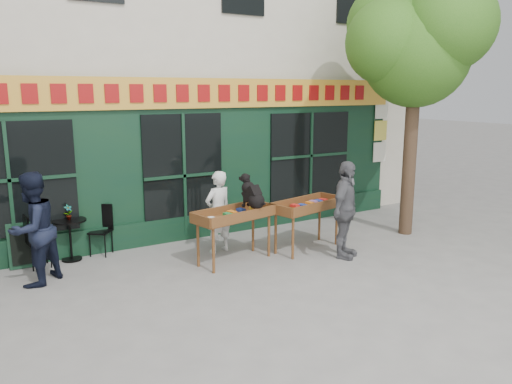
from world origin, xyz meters
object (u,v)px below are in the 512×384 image
(dog, at_px, (253,190))
(book_cart_right, at_px, (307,208))
(man_right, at_px, (345,210))
(bistro_table, at_px, (70,232))
(book_cart_center, at_px, (234,217))
(woman, at_px, (218,212))
(man_left, at_px, (33,229))

(dog, relative_size, book_cart_right, 0.37)
(man_right, bearing_deg, bistro_table, 118.35)
(book_cart_center, xyz_separation_m, book_cart_right, (1.56, -0.09, 0.00))
(woman, height_order, man_right, man_right)
(dog, bearing_deg, book_cart_center, 160.14)
(book_cart_center, relative_size, dog, 2.66)
(man_left, bearing_deg, dog, 128.44)
(woman, bearing_deg, book_cart_center, 78.27)
(book_cart_right, distance_m, bistro_table, 4.43)
(man_right, distance_m, man_left, 5.32)
(bistro_table, bearing_deg, dog, -29.33)
(book_cart_center, xyz_separation_m, man_left, (-3.24, 0.67, 0.09))
(woman, bearing_deg, dog, 104.84)
(bistro_table, bearing_deg, book_cart_center, -31.78)
(book_cart_right, bearing_deg, book_cart_center, 163.91)
(dog, height_order, book_cart_right, dog)
(woman, relative_size, bistro_table, 2.07)
(dog, xyz_separation_m, man_left, (-3.59, 0.72, -0.38))
(book_cart_center, bearing_deg, dog, -19.86)
(woman, xyz_separation_m, book_cart_right, (1.56, -0.74, 0.03))
(woman, bearing_deg, book_cart_right, 142.98)
(book_cart_center, relative_size, book_cart_right, 1.00)
(bistro_table, distance_m, man_left, 1.20)
(book_cart_center, height_order, man_left, man_left)
(man_right, bearing_deg, book_cart_center, 122.84)
(book_cart_right, relative_size, man_right, 0.89)
(man_right, distance_m, bistro_table, 5.03)
(book_cart_center, bearing_deg, bistro_table, 136.49)
(man_left, bearing_deg, man_right, 123.34)
(book_cart_center, xyz_separation_m, bistro_table, (-2.54, 1.57, -0.28))
(book_cart_center, relative_size, man_left, 0.88)
(bistro_table, height_order, man_left, man_left)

